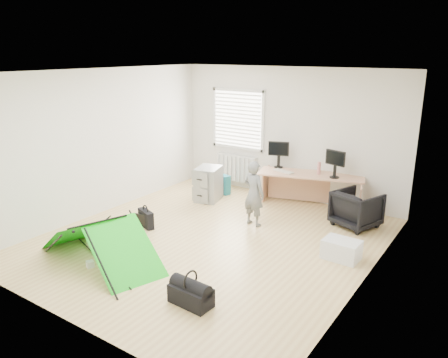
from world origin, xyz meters
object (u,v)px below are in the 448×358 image
Objects in this scene: monitor_right at (335,168)px; person at (254,193)px; laptop_bag at (146,219)px; duffel_bag at (191,296)px; kite at (100,242)px; storage_crate at (341,250)px; monitor_left at (279,158)px; thermos at (319,168)px; filing_cabinet at (209,184)px; desk at (310,191)px; office_chair at (357,209)px.

monitor_right is 1.71m from person.
laptop_bag is 0.75× the size of duffel_bag.
kite is 3.58m from storage_crate.
monitor_left is 1.54m from person.
person is 0.58× the size of kite.
thermos is (-0.34, 0.06, -0.07)m from monitor_right.
monitor_right reaches higher than filing_cabinet.
kite is at bearing -128.73° from desk.
person is 2.76m from duffel_bag.
thermos is (0.14, 0.06, 0.47)m from desk.
monitor_right is at bearing -17.59° from desk.
filing_cabinet reaches higher than office_chair.
monitor_right reaches higher than duffel_bag.
kite is 1.41m from laptop_bag.
storage_crate is at bearing -34.05° from filing_cabinet.
thermos reaches higher than laptop_bag.
person reaches higher than storage_crate.
filing_cabinet is 1.70× the size of laptop_bag.
monitor_right is 3.62m from laptop_bag.
storage_crate is at bearing -58.06° from thermos.
office_chair is 1.74× the size of laptop_bag.
filing_cabinet is 1.67× the size of monitor_left.
duffel_bag is (0.95, -4.12, -0.77)m from monitor_left.
thermos reaches higher than duffel_bag.
desk is 1.17m from office_chair.
thermos is at bearing -102.80° from person.
desk reaches higher than office_chair.
person is (-1.54, -0.95, 0.26)m from office_chair.
thermos is at bearing 5.87° from filing_cabinet.
thermos is at bearing 121.94° from storage_crate.
monitor_left reaches higher than kite.
duffel_bag is (0.07, -4.11, -0.69)m from thermos.
person is 2.76m from kite.
filing_cabinet is at bearing -14.65° from person.
kite reaches higher than laptop_bag.
monitor_right is 4.45m from kite.
monitor_right is 0.75× the size of duffel_bag.
desk is 4.95× the size of monitor_right.
thermos is 4.36m from kite.
laptop_bag is at bearing -167.26° from storage_crate.
thermos is at bearing -21.53° from monitor_left.
office_chair is 0.35× the size of kite.
monitor_left is at bearing 137.36° from storage_crate.
storage_crate is 2.49m from duffel_bag.
storage_crate is 1.29× the size of laptop_bag.
thermos reaches higher than kite.
desk is 1.51m from person.
office_chair is at bearing 56.53° from laptop_bag.
storage_crate is at bearing -51.11° from monitor_right.
person is at bearing -109.44° from monitor_right.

